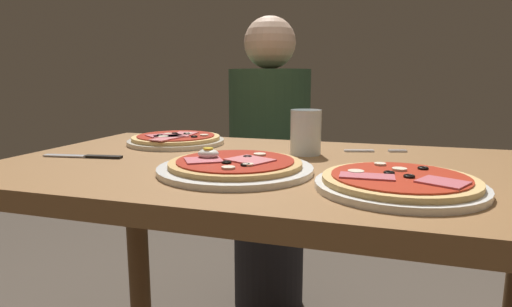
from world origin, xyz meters
The scene contains 8 objects.
dining_table centered at (0.00, 0.00, 0.63)m, with size 1.26×0.70×0.76m.
pizza_foreground centered at (-0.07, -0.11, 0.78)m, with size 0.31×0.31×0.05m.
pizza_across_left centered at (-0.35, 0.18, 0.78)m, with size 0.27×0.27×0.03m.
pizza_across_right centered at (0.24, -0.15, 0.78)m, with size 0.28×0.28×0.03m.
water_glass_near centered at (0.03, 0.13, 0.81)m, with size 0.08×0.08×0.11m.
fork centered at (0.18, 0.21, 0.77)m, with size 0.16×0.06×0.00m.
knife centered at (-0.45, -0.07, 0.77)m, with size 0.20×0.05×0.01m.
diner_person centered at (-0.23, 0.74, 0.56)m, with size 0.32×0.32×1.18m.
Camera 1 is at (0.22, -0.89, 0.95)m, focal length 30.02 mm.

